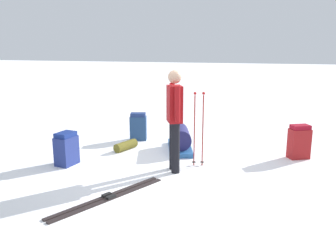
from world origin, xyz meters
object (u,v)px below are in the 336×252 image
object	(u,v)px
skier_standing	(175,116)
sleeping_mat_rolled	(126,146)
backpack_large_dark	(138,127)
ski_pair_near	(109,197)
ski_poles_planted_near	(199,125)
backpack_small_spare	(66,149)
gear_sled	(180,139)
backpack_bright	(299,142)

from	to	relation	value
skier_standing	sleeping_mat_rolled	world-z (taller)	skier_standing
skier_standing	backpack_large_dark	xyz separation A→B (m)	(1.33, -1.70, -0.65)
ski_pair_near	ski_poles_planted_near	bearing A→B (deg)	-117.69
backpack_small_spare	gear_sled	world-z (taller)	backpack_small_spare
backpack_large_dark	sleeping_mat_rolled	distance (m)	0.84
backpack_small_spare	ski_poles_planted_near	xyz separation A→B (m)	(-2.25, -0.64, 0.44)
backpack_bright	gear_sled	bearing A→B (deg)	3.66
ski_pair_near	backpack_small_spare	distance (m)	1.75
backpack_bright	gear_sled	distance (m)	2.29
skier_standing	gear_sled	world-z (taller)	skier_standing
skier_standing	gear_sled	bearing A→B (deg)	-79.45
ski_poles_planted_near	gear_sled	bearing A→B (deg)	-55.83
backpack_large_dark	gear_sled	world-z (taller)	backpack_large_dark
ski_poles_planted_near	sleeping_mat_rolled	xyz separation A→B (m)	(1.61, -0.50, -0.64)
skier_standing	ski_poles_planted_near	bearing A→B (deg)	-130.94
backpack_small_spare	sleeping_mat_rolled	size ratio (longest dim) A/B	1.08
gear_sled	sleeping_mat_rolled	distance (m)	1.12
backpack_small_spare	ski_poles_planted_near	world-z (taller)	ski_poles_planted_near
backpack_large_dark	ski_pair_near	bearing A→B (deg)	104.09
backpack_large_dark	backpack_small_spare	world-z (taller)	backpack_large_dark
backpack_large_dark	backpack_small_spare	size ratio (longest dim) A/B	1.04
gear_sled	ski_poles_planted_near	bearing A→B (deg)	124.17
backpack_large_dark	gear_sled	size ratio (longest dim) A/B	0.51
backpack_bright	ski_poles_planted_near	bearing A→B (deg)	28.97
backpack_bright	backpack_small_spare	world-z (taller)	backpack_bright
ski_pair_near	backpack_small_spare	world-z (taller)	backpack_small_spare
gear_sled	sleeping_mat_rolled	world-z (taller)	gear_sled
gear_sled	sleeping_mat_rolled	bearing A→B (deg)	16.26
skier_standing	ski_pair_near	distance (m)	1.73
backpack_bright	gear_sled	size ratio (longest dim) A/B	0.53
sleeping_mat_rolled	gear_sled	bearing A→B (deg)	-163.74
skier_standing	ski_poles_planted_near	distance (m)	0.55
backpack_small_spare	ski_poles_planted_near	size ratio (longest dim) A/B	0.45
gear_sled	backpack_bright	bearing A→B (deg)	-176.34
ski_poles_planted_near	sleeping_mat_rolled	distance (m)	1.81
ski_poles_planted_near	skier_standing	bearing A→B (deg)	49.06
ski_pair_near	ski_poles_planted_near	xyz separation A→B (m)	(-0.90, -1.71, 0.72)
ski_pair_near	backpack_bright	size ratio (longest dim) A/B	2.78
skier_standing	backpack_bright	bearing A→B (deg)	-147.00
backpack_large_dark	gear_sled	xyz separation A→B (m)	(-1.11, 0.51, -0.08)
ski_pair_near	backpack_small_spare	xyz separation A→B (m)	(1.35, -1.07, 0.28)
backpack_bright	sleeping_mat_rolled	size ratio (longest dim) A/B	1.17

